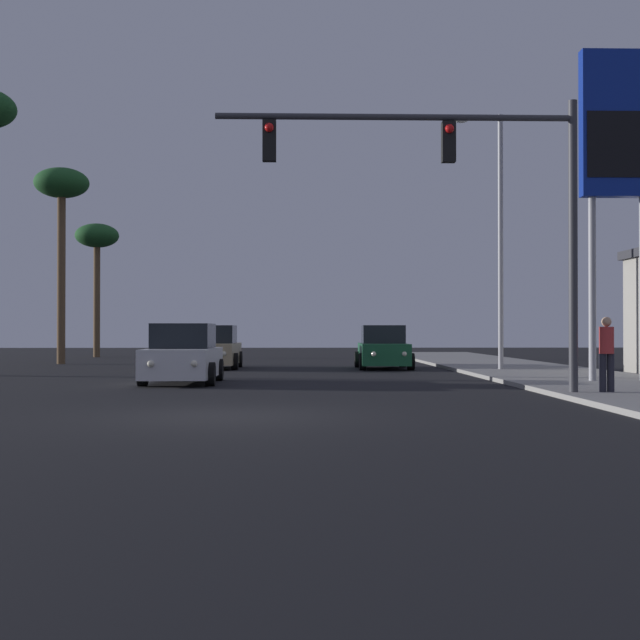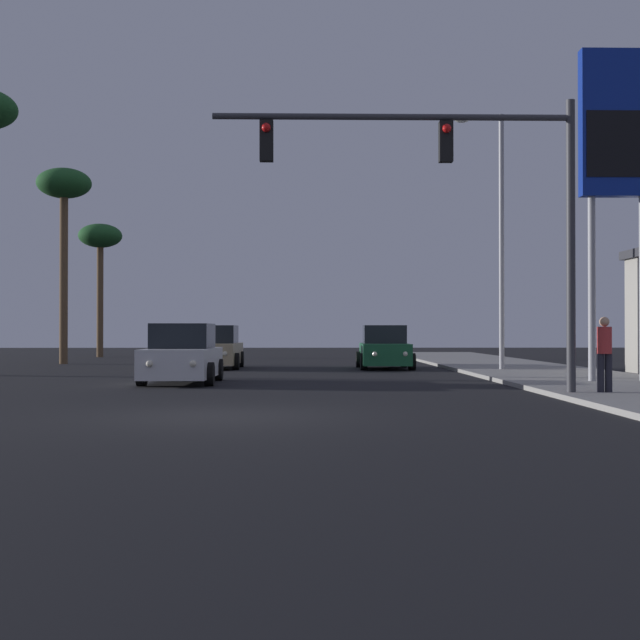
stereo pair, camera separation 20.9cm
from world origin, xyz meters
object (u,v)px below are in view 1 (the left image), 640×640
object	(u,v)px
street_lamp	(497,228)
palm_tree_far	(97,242)
car_white	(183,356)
car_tan	(214,349)
traffic_light_mast	(468,183)
car_green	(383,349)
gas_station_sign	(617,142)
pedestrian_on_sidewalk	(607,351)
palm_tree_mid	(62,194)

from	to	relation	value
street_lamp	palm_tree_far	distance (m)	25.79
car_white	palm_tree_far	xyz separation A→B (m)	(-7.82, 24.39, 5.62)
car_tan	traffic_light_mast	size ratio (longest dim) A/B	0.54
car_green	gas_station_sign	world-z (taller)	gas_station_sign
traffic_light_mast	pedestrian_on_sidewalk	world-z (taller)	traffic_light_mast
street_lamp	traffic_light_mast	bearing A→B (deg)	-105.82
car_white	street_lamp	xyz separation A→B (m)	(10.29, 6.07, 4.36)
traffic_light_mast	palm_tree_far	distance (m)	33.42
car_green	gas_station_sign	xyz separation A→B (m)	(5.36, -10.44, 5.86)
gas_station_sign	palm_tree_mid	distance (m)	24.67
car_tan	gas_station_sign	bearing A→B (deg)	139.05
car_tan	palm_tree_far	xyz separation A→B (m)	(-7.81, 14.75, 5.62)
car_white	palm_tree_far	world-z (taller)	palm_tree_far
pedestrian_on_sidewalk	palm_tree_mid	distance (m)	27.13
traffic_light_mast	pedestrian_on_sidewalk	xyz separation A→B (m)	(3.08, -0.00, -3.73)
gas_station_sign	palm_tree_far	size ratio (longest dim) A/B	1.22
car_green	palm_tree_mid	world-z (taller)	palm_tree_mid
street_lamp	palm_tree_far	world-z (taller)	street_lamp
pedestrian_on_sidewalk	palm_tree_mid	xyz separation A→B (m)	(-17.25, 19.92, 6.49)
gas_station_sign	car_tan	bearing A→B (deg)	137.72
gas_station_sign	traffic_light_mast	bearing A→B (deg)	-138.78
traffic_light_mast	palm_tree_far	bearing A→B (deg)	116.35
pedestrian_on_sidewalk	car_white	bearing A→B (deg)	151.26
car_white	gas_station_sign	distance (m)	13.34
car_white	car_tan	bearing A→B (deg)	-88.58
palm_tree_mid	palm_tree_far	bearing A→B (deg)	93.74
car_tan	palm_tree_mid	bearing A→B (deg)	-32.24
car_white	car_tan	distance (m)	9.64
traffic_light_mast	street_lamp	bearing A→B (deg)	74.18
pedestrian_on_sidewalk	palm_tree_far	size ratio (longest dim) A/B	0.23
car_green	palm_tree_mid	size ratio (longest dim) A/B	0.50
car_green	car_tan	xyz separation A→B (m)	(-6.57, 0.42, 0.00)
car_white	street_lamp	size ratio (longest dim) A/B	0.48
car_tan	traffic_light_mast	distance (m)	17.18
car_green	palm_tree_mid	bearing A→B (deg)	-18.81
car_tan	pedestrian_on_sidewalk	size ratio (longest dim) A/B	2.59
palm_tree_mid	gas_station_sign	bearing A→B (deg)	-39.25
car_white	traffic_light_mast	size ratio (longest dim) A/B	0.54
palm_tree_mid	traffic_light_mast	bearing A→B (deg)	-54.58
car_green	car_white	distance (m)	11.33
gas_station_sign	palm_tree_mid	xyz separation A→B (m)	(-19.09, 15.60, 0.90)
car_green	car_white	bearing A→B (deg)	56.36
traffic_light_mast	gas_station_sign	xyz separation A→B (m)	(4.93, 4.32, 1.85)
car_tan	palm_tree_far	bearing A→B (deg)	-60.76
car_green	palm_tree_far	bearing A→B (deg)	-44.71
palm_tree_far	palm_tree_mid	bearing A→B (deg)	-86.26
street_lamp	gas_station_sign	xyz separation A→B (m)	(1.64, -7.27, 1.50)
car_tan	gas_station_sign	distance (m)	17.16
traffic_light_mast	palm_tree_mid	bearing A→B (deg)	125.42
pedestrian_on_sidewalk	palm_tree_far	xyz separation A→B (m)	(-17.90, 29.92, 5.35)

